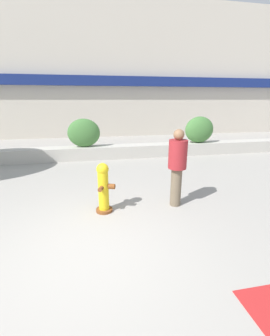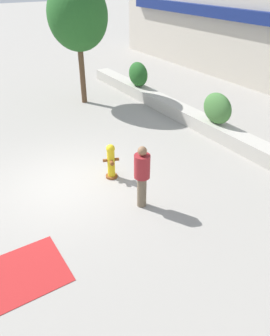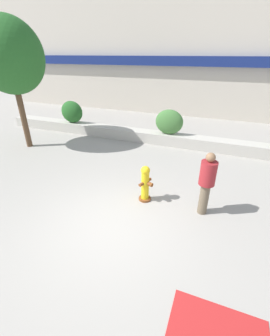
{
  "view_description": "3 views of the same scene",
  "coord_description": "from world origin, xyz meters",
  "px_view_note": "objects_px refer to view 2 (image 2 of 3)",
  "views": [
    {
      "loc": [
        0.21,
        -3.03,
        2.32
      ],
      "look_at": [
        1.13,
        1.72,
        0.84
      ],
      "focal_mm": 24.0,
      "sensor_mm": 36.0,
      "label": 1
    },
    {
      "loc": [
        7.67,
        -2.42,
        5.32
      ],
      "look_at": [
        1.1,
        1.77,
        0.55
      ],
      "focal_mm": 35.0,
      "sensor_mm": 36.0,
      "label": 2
    },
    {
      "loc": [
        2.1,
        -3.74,
        3.81
      ],
      "look_at": [
        -0.02,
        1.65,
        0.83
      ],
      "focal_mm": 24.0,
      "sensor_mm": 36.0,
      "label": 3
    }
  ],
  "objects_px": {
    "pedestrian": "(142,173)",
    "hedge_bush_0": "(138,74)",
    "fire_hydrant": "(111,161)",
    "hedge_bush_1": "(217,108)",
    "street_tree": "(77,16)"
  },
  "relations": [
    {
      "from": "hedge_bush_1",
      "to": "fire_hydrant",
      "type": "height_order",
      "value": "hedge_bush_1"
    },
    {
      "from": "fire_hydrant",
      "to": "pedestrian",
      "type": "bearing_deg",
      "value": 0.16
    },
    {
      "from": "street_tree",
      "to": "pedestrian",
      "type": "distance_m",
      "value": 8.6
    },
    {
      "from": "hedge_bush_0",
      "to": "hedge_bush_1",
      "type": "relative_size",
      "value": 0.96
    },
    {
      "from": "hedge_bush_1",
      "to": "fire_hydrant",
      "type": "relative_size",
      "value": 1.16
    },
    {
      "from": "pedestrian",
      "to": "hedge_bush_0",
      "type": "bearing_deg",
      "value": 147.68
    },
    {
      "from": "pedestrian",
      "to": "fire_hydrant",
      "type": "bearing_deg",
      "value": -179.84
    },
    {
      "from": "hedge_bush_0",
      "to": "pedestrian",
      "type": "xyz_separation_m",
      "value": [
        7.28,
        -4.61,
        -0.07
      ]
    },
    {
      "from": "fire_hydrant",
      "to": "pedestrian",
      "type": "distance_m",
      "value": 1.67
    },
    {
      "from": "fire_hydrant",
      "to": "street_tree",
      "type": "distance_m",
      "value": 7.33
    },
    {
      "from": "street_tree",
      "to": "hedge_bush_0",
      "type": "bearing_deg",
      "value": 76.1
    },
    {
      "from": "street_tree",
      "to": "pedestrian",
      "type": "relative_size",
      "value": 2.95
    },
    {
      "from": "hedge_bush_1",
      "to": "street_tree",
      "type": "xyz_separation_m",
      "value": [
        -5.83,
        -2.56,
        2.62
      ]
    },
    {
      "from": "hedge_bush_0",
      "to": "street_tree",
      "type": "bearing_deg",
      "value": -103.9
    },
    {
      "from": "hedge_bush_1",
      "to": "street_tree",
      "type": "relative_size",
      "value": 0.24
    }
  ]
}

